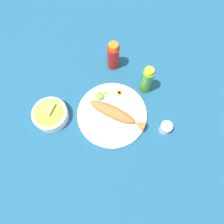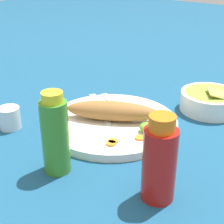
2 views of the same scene
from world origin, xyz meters
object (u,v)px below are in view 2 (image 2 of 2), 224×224
at_px(main_plate, 112,123).
at_px(salt_cup, 10,119).
at_px(hot_sauce_bottle_red, 159,161).
at_px(guacamole_bowl, 210,100).
at_px(fork_far, 116,105).
at_px(fork_near, 99,106).
at_px(hot_sauce_bottle_green, 55,135).
at_px(fried_fish, 105,110).

relative_size(main_plate, salt_cup, 5.98).
distance_m(hot_sauce_bottle_red, guacamole_bowl, 0.39).
bearing_deg(guacamole_bowl, fork_far, -139.33).
height_order(fork_near, hot_sauce_bottle_green, hot_sauce_bottle_green).
bearing_deg(salt_cup, main_plate, 39.61).
distance_m(fork_far, guacamole_bowl, 0.24).
bearing_deg(fork_far, fried_fish, 135.27).
bearing_deg(guacamole_bowl, fork_near, -138.10).
relative_size(main_plate, hot_sauce_bottle_red, 2.00).
height_order(fork_near, hot_sauce_bottle_red, hot_sauce_bottle_red).
distance_m(fried_fish, hot_sauce_bottle_green, 0.20).
xyz_separation_m(fried_fish, fork_far, (-0.03, 0.08, -0.02)).
relative_size(hot_sauce_bottle_red, salt_cup, 2.98).
height_order(fried_fish, fork_near, fried_fish).
distance_m(main_plate, fork_far, 0.08).
bearing_deg(fork_near, salt_cup, 95.82).
relative_size(fork_far, hot_sauce_bottle_green, 1.07).
relative_size(hot_sauce_bottle_red, hot_sauce_bottle_green, 0.96).
bearing_deg(fried_fish, main_plate, 0.00).
bearing_deg(fried_fish, hot_sauce_bottle_red, -61.33).
distance_m(fork_near, hot_sauce_bottle_green, 0.26).
height_order(fried_fish, fork_far, fried_fish).
distance_m(fried_fish, fork_near, 0.07).
height_order(fork_far, hot_sauce_bottle_green, hot_sauce_bottle_green).
distance_m(main_plate, salt_cup, 0.24).
relative_size(fork_far, guacamole_bowl, 1.13).
distance_m(fork_near, fork_far, 0.05).
bearing_deg(salt_cup, fork_near, 58.78).
bearing_deg(guacamole_bowl, main_plate, -122.34).
bearing_deg(guacamole_bowl, hot_sauce_bottle_red, -79.14).
xyz_separation_m(fried_fish, hot_sauce_bottle_red, (0.23, -0.15, 0.03)).
bearing_deg(main_plate, fork_far, 120.40).
xyz_separation_m(main_plate, hot_sauce_bottle_red, (0.22, -0.15, 0.06)).
distance_m(fork_far, salt_cup, 0.26).
height_order(main_plate, hot_sauce_bottle_green, hot_sauce_bottle_green).
bearing_deg(hot_sauce_bottle_red, fork_near, 146.85).
bearing_deg(fried_fish, fork_near, 113.34).
relative_size(fork_far, hot_sauce_bottle_red, 1.11).
distance_m(fried_fish, guacamole_bowl, 0.29).
height_order(main_plate, salt_cup, salt_cup).
bearing_deg(main_plate, guacamole_bowl, 57.66).
bearing_deg(hot_sauce_bottle_green, fork_far, 103.82).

